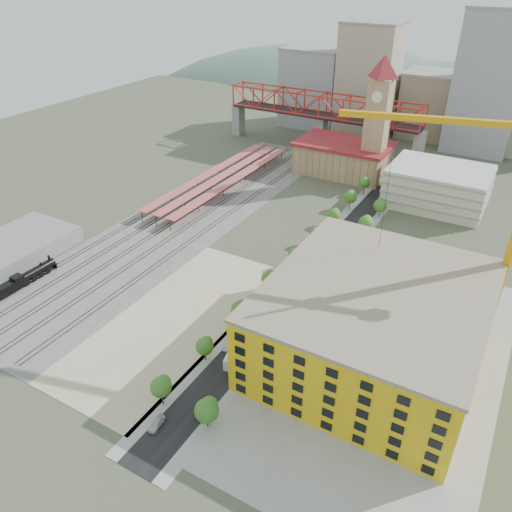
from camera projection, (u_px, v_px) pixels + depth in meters
The scene contains 32 objects.
ground at pixel (254, 266), 146.82m from camera, with size 400.00×400.00×0.00m, color #474C38.
ballast_strip at pixel (191, 215), 175.16m from camera, with size 36.00×165.00×0.06m, color #605E59.
dirt_lot at pixel (177, 319), 125.15m from camera, with size 28.00×67.00×0.06m, color tan.
street_asphalt at pixel (325, 257), 151.09m from camera, with size 12.00×170.00×0.06m, color black.
sidewalk_west at pixel (308, 252), 153.44m from camera, with size 3.00×170.00×0.04m, color gray.
sidewalk_east at pixel (342, 262), 148.74m from camera, with size 3.00×170.00×0.04m, color gray.
construction_pad at pixel (382, 359), 112.74m from camera, with size 50.00×90.00×0.06m, color gray.
rail_tracks at pixel (186, 214), 175.87m from camera, with size 26.56×160.00×0.18m.
platform_canopies at pixel (221, 176), 195.64m from camera, with size 16.00×80.00×4.12m.
station_hall at pixel (343, 157), 206.31m from camera, with size 38.00×24.00×13.10m.
clock_tower at pixel (379, 109), 187.87m from camera, with size 12.00×12.00×52.00m.
parking_garage at pixel (438, 186), 179.71m from camera, with size 34.00×26.00×14.00m, color silver.
truss_bridge at pixel (323, 109), 225.60m from camera, with size 94.00×9.60×25.60m.
construction_building at pixel (374, 323), 109.17m from camera, with size 44.60×50.60×18.80m.
warehouse at pixel (17, 247), 151.48m from camera, with size 22.00×32.00×5.00m, color gray.
street_trees at pixel (311, 272), 143.69m from camera, with size 15.40×124.40×8.00m.
skyline at pixel (417, 91), 237.35m from camera, with size 133.00×46.00×60.00m.
distant_hills at pixel (488, 209), 361.39m from camera, with size 647.00×264.00×227.00m.
locomotive at pixel (28, 277), 138.20m from camera, with size 2.67×20.58×5.14m.
tower_crane at pixel (509, 192), 104.25m from camera, with size 53.35×15.72×58.34m.
site_trailer_a at pixel (236, 352), 112.86m from camera, with size 2.74×10.41×2.85m, color silver.
site_trailer_b at pixel (263, 322), 122.17m from camera, with size 2.68×10.20×2.79m, color silver.
site_trailer_c at pixel (277, 307), 127.68m from camera, with size 2.28×8.67×2.37m, color silver.
site_trailer_d at pixel (289, 293), 132.63m from camera, with size 2.67×10.13×2.77m, color silver.
car_0 at pixel (157, 424), 96.38m from camera, with size 1.80×4.47×1.52m, color #BBBBBB.
car_1 at pixel (229, 346), 115.72m from camera, with size 1.39×3.98×1.31m, color #A4A4A9.
car_2 at pixel (300, 269), 144.12m from camera, with size 2.20×4.77×1.33m, color black.
car_3 at pixel (309, 259), 148.58m from camera, with size 2.00×4.92×1.43m, color navy.
car_4 at pixel (203, 411), 99.16m from camera, with size 1.66×4.12×1.40m, color silver.
car_5 at pixel (291, 308), 128.11m from camera, with size 1.53×4.40×1.45m, color gray.
car_6 at pixel (331, 261), 147.56m from camera, with size 2.35×5.09×1.42m, color black.
car_7 at pixel (357, 230), 164.25m from camera, with size 2.09×5.14×1.49m, color navy.
Camera 1 is at (62.48, -107.31, 78.38)m, focal length 35.00 mm.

